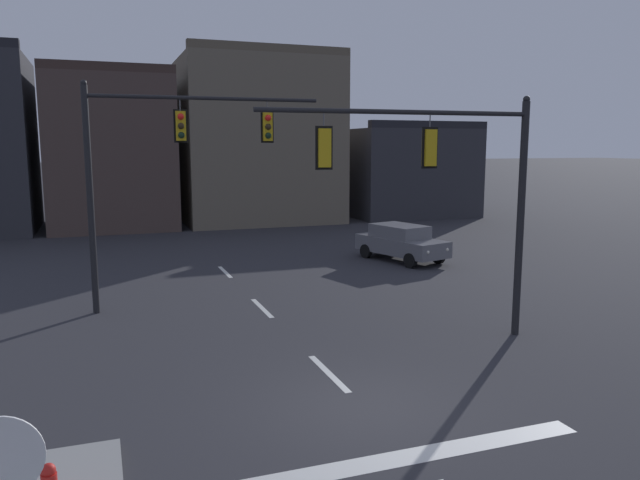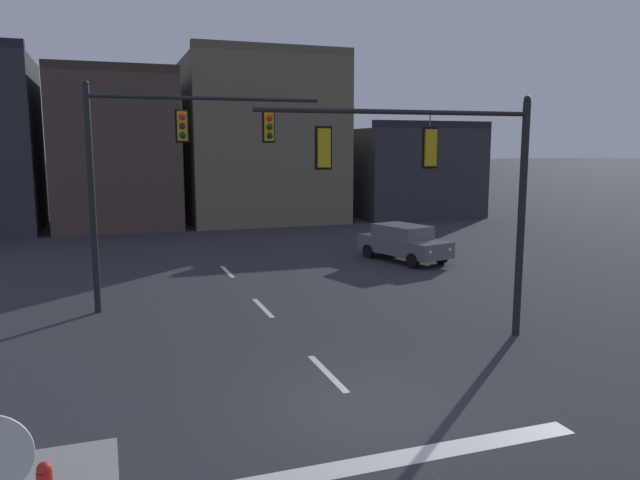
{
  "view_description": "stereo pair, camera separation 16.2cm",
  "coord_description": "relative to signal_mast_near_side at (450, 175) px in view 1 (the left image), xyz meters",
  "views": [
    {
      "loc": [
        -4.71,
        -10.43,
        5.12
      ],
      "look_at": [
        0.7,
        4.51,
        2.67
      ],
      "focal_mm": 34.37,
      "sensor_mm": 36.0,
      "label": 1
    },
    {
      "loc": [
        -4.56,
        -10.48,
        5.12
      ],
      "look_at": [
        0.7,
        4.51,
        2.67
      ],
      "focal_mm": 34.37,
      "sensor_mm": 36.0,
      "label": 2
    }
  ],
  "objects": [
    {
      "name": "ground_plane",
      "position": [
        -3.69,
        -3.08,
        -4.38
      ],
      "size": [
        400.0,
        400.0,
        0.0
      ],
      "primitive_type": "plane",
      "color": "#2B2B30"
    },
    {
      "name": "stop_bar_paint",
      "position": [
        -3.69,
        -5.08,
        -4.37
      ],
      "size": [
        6.4,
        0.5,
        0.01
      ],
      "primitive_type": "cube",
      "color": "silver",
      "rests_on": "ground"
    },
    {
      "name": "lane_centreline",
      "position": [
        -3.69,
        -1.08,
        -4.37
      ],
      "size": [
        0.16,
        26.4,
        0.01
      ],
      "color": "silver",
      "rests_on": "ground"
    },
    {
      "name": "signal_mast_near_side",
      "position": [
        0.0,
        0.0,
        0.0
      ],
      "size": [
        7.28,
        0.56,
        6.4
      ],
      "color": "black",
      "rests_on": "ground"
    },
    {
      "name": "signal_mast_far_side",
      "position": [
        -6.6,
        6.04,
        0.44
      ],
      "size": [
        7.23,
        0.52,
        7.03
      ],
      "color": "black",
      "rests_on": "ground"
    },
    {
      "name": "car_lot_nearside",
      "position": [
        4.25,
        10.73,
        -3.52
      ],
      "size": [
        2.93,
        4.72,
        1.61
      ],
      "color": "slate",
      "rests_on": "ground"
    },
    {
      "name": "building_row",
      "position": [
        -1.79,
        28.88,
        0.48
      ],
      "size": [
        37.46,
        13.45,
        11.25
      ],
      "color": "#2D2D33",
      "rests_on": "ground"
    }
  ]
}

